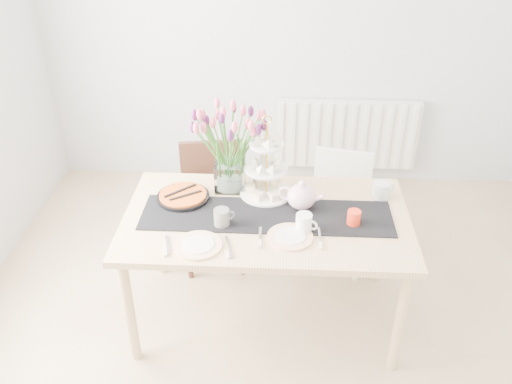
{
  "coord_description": "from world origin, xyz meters",
  "views": [
    {
      "loc": [
        -0.05,
        -2.0,
        2.47
      ],
      "look_at": [
        -0.18,
        0.45,
        0.94
      ],
      "focal_mm": 38.0,
      "sensor_mm": 36.0,
      "label": 1
    }
  ],
  "objects_px": {
    "chair_brown": "(213,195)",
    "mug_white": "(304,223)",
    "mug_grey": "(222,218)",
    "dining_table": "(266,227)",
    "cake_stand": "(266,175)",
    "teapot": "(301,197)",
    "chair_white": "(339,201)",
    "plate_left": "(198,245)",
    "plate_right": "(290,237)",
    "cream_jug": "(381,190)",
    "mug_orange": "(354,218)",
    "tart_tin": "(183,197)",
    "radiator": "(346,134)",
    "tulip_vase": "(229,136)"
  },
  "relations": [
    {
      "from": "chair_brown",
      "to": "mug_white",
      "type": "distance_m",
      "value": 1.0
    },
    {
      "from": "mug_grey",
      "to": "dining_table",
      "type": "bearing_deg",
      "value": -4.97
    },
    {
      "from": "cake_stand",
      "to": "teapot",
      "type": "relative_size",
      "value": 1.76
    },
    {
      "from": "chair_white",
      "to": "cake_stand",
      "type": "distance_m",
      "value": 0.77
    },
    {
      "from": "plate_left",
      "to": "plate_right",
      "type": "xyz_separation_m",
      "value": [
        0.47,
        0.1,
        -0.0
      ]
    },
    {
      "from": "chair_brown",
      "to": "dining_table",
      "type": "bearing_deg",
      "value": -66.79
    },
    {
      "from": "cream_jug",
      "to": "mug_orange",
      "type": "distance_m",
      "value": 0.34
    },
    {
      "from": "chair_brown",
      "to": "mug_white",
      "type": "xyz_separation_m",
      "value": [
        0.59,
        -0.74,
        0.31
      ]
    },
    {
      "from": "dining_table",
      "to": "mug_white",
      "type": "height_order",
      "value": "mug_white"
    },
    {
      "from": "mug_grey",
      "to": "mug_white",
      "type": "xyz_separation_m",
      "value": [
        0.44,
        -0.03,
        0.0
      ]
    },
    {
      "from": "cream_jug",
      "to": "cake_stand",
      "type": "bearing_deg",
      "value": 157.48
    },
    {
      "from": "dining_table",
      "to": "chair_brown",
      "type": "bearing_deg",
      "value": 122.39
    },
    {
      "from": "tart_tin",
      "to": "mug_white",
      "type": "height_order",
      "value": "mug_white"
    },
    {
      "from": "chair_brown",
      "to": "cream_jug",
      "type": "relative_size",
      "value": 8.42
    },
    {
      "from": "mug_orange",
      "to": "cake_stand",
      "type": "bearing_deg",
      "value": 101.61
    },
    {
      "from": "chair_white",
      "to": "mug_white",
      "type": "relative_size",
      "value": 7.55
    },
    {
      "from": "dining_table",
      "to": "mug_grey",
      "type": "relative_size",
      "value": 15.82
    },
    {
      "from": "chair_brown",
      "to": "mug_orange",
      "type": "distance_m",
      "value": 1.13
    },
    {
      "from": "chair_white",
      "to": "radiator",
      "type": "bearing_deg",
      "value": 94.43
    },
    {
      "from": "dining_table",
      "to": "plate_left",
      "type": "distance_m",
      "value": 0.46
    },
    {
      "from": "cake_stand",
      "to": "cream_jug",
      "type": "bearing_deg",
      "value": 0.23
    },
    {
      "from": "teapot",
      "to": "plate_left",
      "type": "height_order",
      "value": "teapot"
    },
    {
      "from": "cake_stand",
      "to": "mug_white",
      "type": "bearing_deg",
      "value": -59.06
    },
    {
      "from": "teapot",
      "to": "mug_grey",
      "type": "distance_m",
      "value": 0.47
    },
    {
      "from": "tulip_vase",
      "to": "plate_right",
      "type": "relative_size",
      "value": 2.61
    },
    {
      "from": "radiator",
      "to": "mug_white",
      "type": "relative_size",
      "value": 11.5
    },
    {
      "from": "chair_brown",
      "to": "chair_white",
      "type": "distance_m",
      "value": 0.87
    },
    {
      "from": "dining_table",
      "to": "cream_jug",
      "type": "distance_m",
      "value": 0.71
    },
    {
      "from": "tulip_vase",
      "to": "tart_tin",
      "type": "bearing_deg",
      "value": -151.23
    },
    {
      "from": "dining_table",
      "to": "chair_white",
      "type": "distance_m",
      "value": 0.83
    },
    {
      "from": "mug_grey",
      "to": "plate_left",
      "type": "height_order",
      "value": "mug_grey"
    },
    {
      "from": "radiator",
      "to": "chair_white",
      "type": "xyz_separation_m",
      "value": [
        -0.14,
        -1.05,
        0.0
      ]
    },
    {
      "from": "mug_grey",
      "to": "teapot",
      "type": "bearing_deg",
      "value": -4.92
    },
    {
      "from": "cake_stand",
      "to": "mug_white",
      "type": "relative_size",
      "value": 4.39
    },
    {
      "from": "mug_white",
      "to": "mug_orange",
      "type": "height_order",
      "value": "mug_white"
    },
    {
      "from": "tulip_vase",
      "to": "mug_white",
      "type": "height_order",
      "value": "tulip_vase"
    },
    {
      "from": "chair_brown",
      "to": "tulip_vase",
      "type": "distance_m",
      "value": 0.7
    },
    {
      "from": "radiator",
      "to": "teapot",
      "type": "bearing_deg",
      "value": -104.81
    },
    {
      "from": "tart_tin",
      "to": "plate_right",
      "type": "relative_size",
      "value": 1.26
    },
    {
      "from": "cream_jug",
      "to": "mug_grey",
      "type": "xyz_separation_m",
      "value": [
        -0.9,
        -0.33,
        0.0
      ]
    },
    {
      "from": "dining_table",
      "to": "plate_left",
      "type": "height_order",
      "value": "plate_left"
    },
    {
      "from": "radiator",
      "to": "cream_jug",
      "type": "height_order",
      "value": "cream_jug"
    },
    {
      "from": "mug_white",
      "to": "cake_stand",
      "type": "bearing_deg",
      "value": 144.18
    },
    {
      "from": "chair_white",
      "to": "mug_white",
      "type": "xyz_separation_m",
      "value": [
        -0.27,
        -0.78,
        0.35
      ]
    },
    {
      "from": "cake_stand",
      "to": "tart_tin",
      "type": "relative_size",
      "value": 1.49
    },
    {
      "from": "chair_brown",
      "to": "tart_tin",
      "type": "bearing_deg",
      "value": -112.2
    },
    {
      "from": "chair_white",
      "to": "mug_grey",
      "type": "height_order",
      "value": "mug_grey"
    },
    {
      "from": "chair_brown",
      "to": "tulip_vase",
      "type": "height_order",
      "value": "tulip_vase"
    },
    {
      "from": "radiator",
      "to": "tart_tin",
      "type": "bearing_deg",
      "value": -125.73
    },
    {
      "from": "dining_table",
      "to": "cake_stand",
      "type": "xyz_separation_m",
      "value": [
        -0.01,
        0.22,
        0.21
      ]
    }
  ]
}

